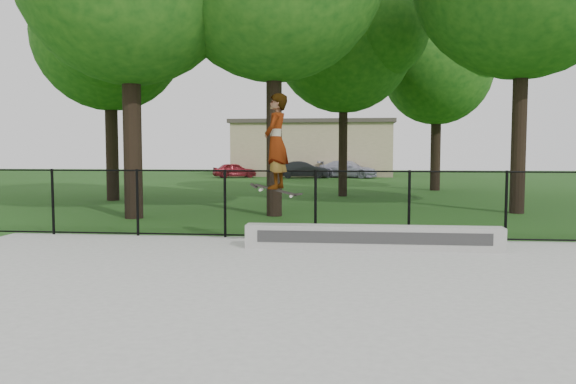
% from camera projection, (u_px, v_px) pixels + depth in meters
% --- Properties ---
extents(ground, '(100.00, 100.00, 0.00)m').
position_uv_depth(ground, '(286.00, 325.00, 6.37)').
color(ground, '#225116').
rests_on(ground, ground).
extents(concrete_slab, '(14.00, 12.00, 0.06)m').
position_uv_depth(concrete_slab, '(286.00, 322.00, 6.37)').
color(concrete_slab, gray).
rests_on(concrete_slab, ground).
extents(grind_ledge, '(4.95, 0.40, 0.46)m').
position_uv_depth(grind_ledge, '(372.00, 237.00, 10.89)').
color(grind_ledge, '#ACACA7').
rests_on(grind_ledge, concrete_slab).
extents(car_a, '(3.35, 2.41, 1.06)m').
position_uv_depth(car_a, '(235.00, 170.00, 40.38)').
color(car_a, maroon).
rests_on(car_a, ground).
extents(car_b, '(3.41, 1.68, 1.19)m').
position_uv_depth(car_b, '(303.00, 170.00, 39.81)').
color(car_b, black).
rests_on(car_b, ground).
extents(car_c, '(4.26, 3.08, 1.23)m').
position_uv_depth(car_c, '(348.00, 169.00, 40.27)').
color(car_c, '#AAAAC0').
rests_on(car_c, ground).
extents(skater_airborne, '(0.82, 0.73, 2.04)m').
position_uv_depth(skater_airborne, '(276.00, 143.00, 10.91)').
color(skater_airborne, black).
rests_on(skater_airborne, ground).
extents(chainlink_fence, '(16.06, 0.06, 1.50)m').
position_uv_depth(chainlink_fence, '(315.00, 204.00, 12.16)').
color(chainlink_fence, black).
rests_on(chainlink_fence, concrete_slab).
extents(tree_row, '(20.81, 18.31, 11.02)m').
position_uv_depth(tree_row, '(315.00, 8.00, 19.38)').
color(tree_row, black).
rests_on(tree_row, ground).
extents(distant_building, '(12.40, 6.40, 4.30)m').
position_uv_depth(distant_building, '(313.00, 148.00, 44.11)').
color(distant_building, tan).
rests_on(distant_building, ground).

